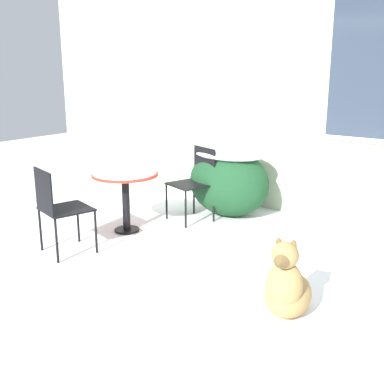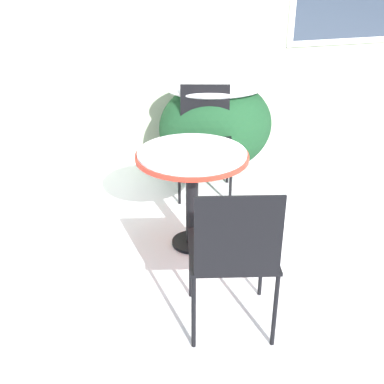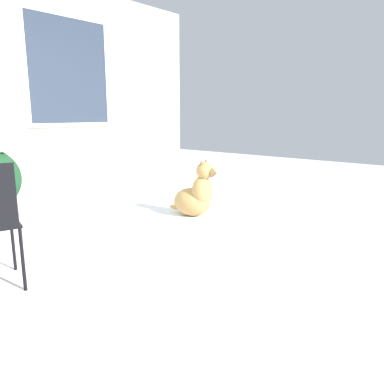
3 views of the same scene
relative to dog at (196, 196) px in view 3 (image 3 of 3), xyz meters
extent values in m
plane|color=white|center=(-1.60, 0.33, -0.25)|extent=(16.00, 16.00, 0.00)
cube|color=silver|center=(-0.08, 2.49, 1.60)|extent=(1.44, 0.04, 1.67)
cube|color=#2D3847|center=(-0.08, 2.47, 1.60)|extent=(1.32, 0.01, 1.55)
cylinder|color=black|center=(-2.16, 0.03, -0.02)|extent=(0.02, 0.02, 0.46)
cylinder|color=black|center=(-2.27, -0.38, -0.02)|extent=(0.02, 0.02, 0.46)
ellipsoid|color=tan|center=(-0.01, 0.05, -0.08)|extent=(0.44, 0.53, 0.34)
ellipsoid|color=tan|center=(0.02, -0.08, 0.07)|extent=(0.32, 0.29, 0.37)
sphere|color=tan|center=(0.02, -0.11, 0.31)|extent=(0.20, 0.20, 0.20)
cone|color=brown|center=(0.05, -0.24, 0.30)|extent=(0.12, 0.09, 0.11)
ellipsoid|color=brown|center=(-0.03, -0.11, 0.39)|extent=(0.05, 0.04, 0.09)
ellipsoid|color=brown|center=(0.07, -0.09, 0.39)|extent=(0.05, 0.04, 0.09)
ellipsoid|color=tan|center=(-0.05, 0.27, -0.17)|extent=(0.11, 0.23, 0.06)
camera|label=1|loc=(1.42, -3.12, 1.65)|focal=45.00mm
camera|label=2|loc=(-3.26, -2.12, 1.64)|focal=45.00mm
camera|label=3|loc=(-3.32, -2.85, 0.96)|focal=35.00mm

